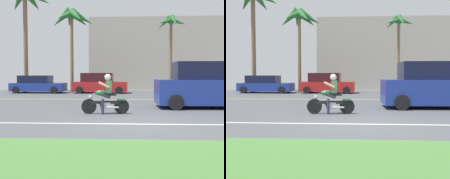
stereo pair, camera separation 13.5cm
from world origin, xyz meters
The scene contains 12 objects.
ground centered at (0.00, 3.00, -0.02)m, with size 56.00×30.00×0.04m, color #4C4F54.
grass_median centered at (0.00, -4.10, 0.03)m, with size 56.00×3.80×0.06m, color #477A38.
lane_line_near centered at (0.00, 0.00, 0.00)m, with size 50.40×0.12×0.01m, color silver.
lane_line_far centered at (0.00, 8.16, 0.00)m, with size 50.40×0.12×0.01m, color yellow.
motorcyclist centered at (-1.09, 2.10, 0.63)m, with size 1.78×0.58×1.49m.
suv_nearby centered at (3.48, 4.28, 0.98)m, with size 5.05×2.18×2.02m.
parked_car_0 centered at (-7.51, 13.91, 0.67)m, with size 4.32×2.12×1.41m.
parked_car_1 centered at (-2.48, 13.96, 0.75)m, with size 4.33×2.14×1.61m.
palm_tree_0 centered at (3.32, 15.05, 5.33)m, with size 2.52×2.53×6.40m.
palm_tree_1 centered at (-9.17, 15.95, 7.85)m, with size 4.65×4.79×9.33m.
palm_tree_2 centered at (-4.81, 14.76, 5.96)m, with size 3.76×3.76×7.06m.
building_far centered at (2.89, 21.00, 3.56)m, with size 13.84×4.00×7.12m, color #A8A399.
Camera 2 is at (-0.18, -8.08, 1.45)m, focal length 44.22 mm.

